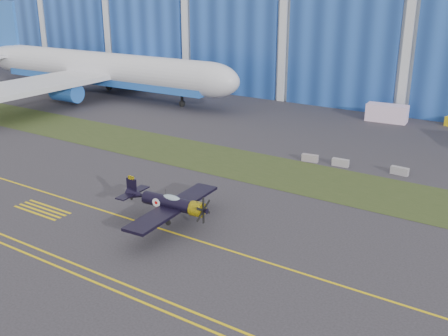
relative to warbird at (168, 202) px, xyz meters
The scene contains 14 objects.
ground 7.21m from the warbird, 35.48° to the left, with size 260.00×260.00×0.00m, color #37343B.
grass_median 18.95m from the warbird, 72.75° to the left, with size 260.00×10.00×0.02m, color #475128.
hangar 77.03m from the warbird, 85.79° to the left, with size 220.00×45.70×30.00m.
taxiway_centreline 6.10m from the warbird, 10.37° to the right, with size 200.00×0.20×0.02m, color yellow.
edge_line_near 12.12m from the warbird, 62.06° to the right, with size 80.00×0.20×0.02m, color yellow.
edge_line_far 11.26m from the warbird, 59.62° to the right, with size 80.00×0.20×0.02m, color yellow.
hold_short_ladder 13.27m from the warbird, 161.64° to the right, with size 6.00×2.40×0.02m, color yellow, non-canonical shape.
warbird is the anchor object (origin of this frame).
jetliner 61.87m from the warbird, 141.00° to the left, with size 69.69×59.68×23.71m.
shipping_container 48.72m from the warbird, 84.35° to the left, with size 6.27×2.51×2.72m, color #F4CCEF.
cart 75.33m from the warbird, 141.02° to the left, with size 2.05×1.23×1.23m, color silver.
barrier_a 23.80m from the warbird, 82.59° to the left, with size 2.00×0.60×0.90m, color gray.
barrier_b 24.97m from the warbird, 74.09° to the left, with size 2.00×0.60×0.90m, color #9B9399.
barrier_c 28.40m from the warbird, 61.36° to the left, with size 2.00×0.60×0.90m, color #999298.
Camera 1 is at (22.21, -37.12, 20.63)m, focal length 42.00 mm.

